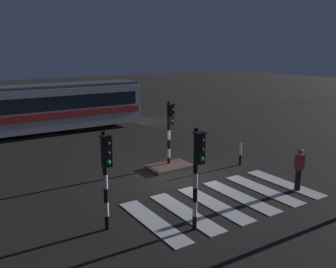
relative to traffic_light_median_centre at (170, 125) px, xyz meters
name	(u,v)px	position (x,y,z in m)	size (l,w,h in m)	color
ground_plane	(179,177)	(-0.40, -1.35, -2.07)	(120.00, 120.00, 0.00)	black
rail_near	(87,131)	(-0.40, 9.78, -2.05)	(80.00, 0.12, 0.03)	#59595E
rail_far	(79,127)	(-0.40, 11.21, -2.05)	(80.00, 0.12, 0.03)	#59595E
crosswalk_zebra	(227,200)	(-0.40, -4.43, -2.06)	(7.13, 3.72, 0.02)	silver
traffic_island	(169,167)	(-0.12, -0.12, -1.98)	(1.99, 1.29, 0.18)	slate
traffic_light_median_centre	(170,125)	(0.00, 0.00, 0.00)	(0.36, 0.42, 3.14)	black
traffic_light_corner_near_left	(106,167)	(-5.04, -4.12, 0.01)	(0.36, 0.42, 3.15)	black
traffic_light_kerb_mid_left	(198,165)	(-2.78, -5.64, 0.07)	(0.36, 0.42, 3.25)	black
tram	(14,110)	(-4.85, 10.49, -0.32)	(17.09, 2.58, 4.15)	silver
pedestrian_waiting_at_kerb	(299,169)	(2.64, -5.22, -1.19)	(0.36, 0.24, 1.71)	black
bollard_island_edge	(240,154)	(3.06, -1.58, -1.51)	(0.12, 0.12, 1.11)	black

